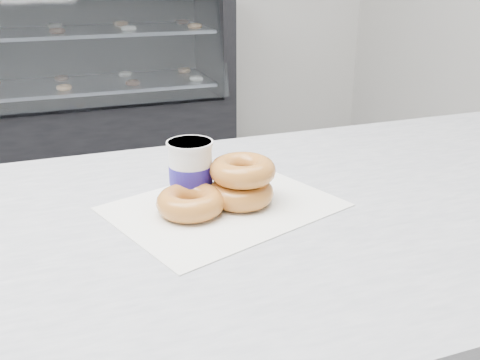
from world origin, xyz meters
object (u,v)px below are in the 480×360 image
at_px(display_case, 30,103).
at_px(donut_stack, 242,181).
at_px(donut_single, 191,202).
at_px(coffee_cup, 191,170).

bearing_deg(display_case, donut_stack, -81.95).
relative_size(display_case, donut_single, 22.26).
relative_size(donut_single, coffee_cup, 1.06).
height_order(display_case, coffee_cup, display_case).
distance_m(donut_stack, coffee_cup, 0.09).
relative_size(donut_stack, coffee_cup, 1.50).
xyz_separation_m(donut_stack, coffee_cup, (-0.07, 0.04, 0.01)).
xyz_separation_m(display_case, donut_stack, (0.38, -2.68, 0.45)).
xyz_separation_m(donut_single, donut_stack, (0.09, 0.01, 0.02)).
distance_m(display_case, coffee_cup, 2.70).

